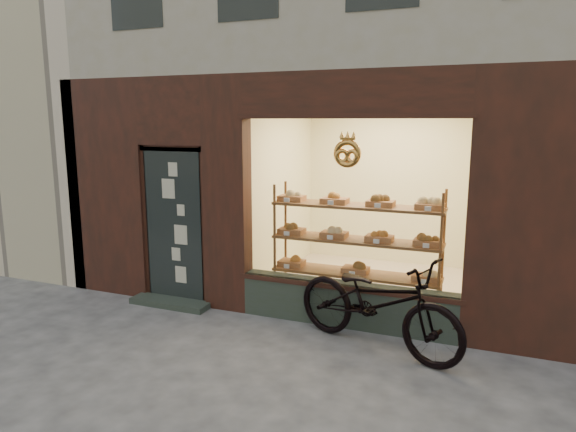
% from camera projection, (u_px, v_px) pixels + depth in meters
% --- Properties ---
extents(ground, '(90.00, 90.00, 0.00)m').
position_uv_depth(ground, '(235.00, 403.00, 4.66)').
color(ground, '#424243').
extents(display_shelf, '(2.20, 0.45, 1.70)m').
position_uv_depth(display_shelf, '(356.00, 250.00, 6.67)').
color(display_shelf, brown).
rests_on(display_shelf, ground).
extents(bicycle, '(2.20, 1.38, 1.09)m').
position_uv_depth(bicycle, '(377.00, 302.00, 5.68)').
color(bicycle, black).
rests_on(bicycle, ground).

